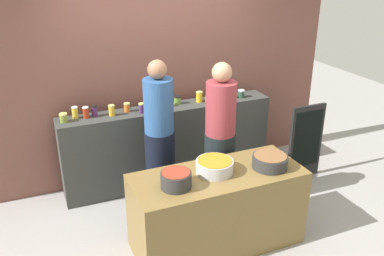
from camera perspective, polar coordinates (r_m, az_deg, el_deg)
The scene contains 26 objects.
ground at distance 4.71m, azimuth 1.71°, elevation -13.42°, with size 12.00×12.00×0.00m, color #999593.
storefront_wall at distance 5.29m, azimuth -4.72°, elevation 8.84°, with size 4.80×0.12×3.00m, color brown.
display_shelf at distance 5.31m, azimuth -3.16°, elevation -2.34°, with size 2.70×0.36×1.04m, color #373A37.
prep_table at distance 4.25m, azimuth 3.49°, elevation -11.17°, with size 1.70×0.70×0.82m, color brown.
preserve_jar_0 at distance 4.85m, azimuth -17.32°, elevation 1.38°, with size 0.09×0.09×0.10m.
preserve_jar_1 at distance 4.92m, azimuth -15.85°, elevation 2.07°, with size 0.07×0.07×0.14m.
preserve_jar_2 at distance 4.90m, azimuth -14.45°, elevation 2.09°, with size 0.07×0.07×0.13m.
preserve_jar_3 at distance 4.93m, azimuth -13.34°, elevation 2.33°, with size 0.07×0.07×0.13m.
preserve_jar_4 at distance 4.91m, azimuth -11.03°, elevation 2.42°, with size 0.07×0.07×0.13m.
preserve_jar_5 at distance 5.00m, azimuth -8.97°, elevation 2.85°, with size 0.07×0.07×0.11m.
preserve_jar_6 at distance 4.93m, azimuth -6.97°, elevation 2.76°, with size 0.07×0.07×0.12m.
preserve_jar_7 at distance 4.96m, azimuth -5.81°, elevation 2.92°, with size 0.09×0.09×0.12m.
preserve_jar_8 at distance 5.01m, azimuth -4.74°, elevation 3.11°, with size 0.08×0.08×0.11m.
preserve_jar_9 at distance 5.11m, azimuth -3.56°, elevation 3.53°, with size 0.07×0.07×0.11m.
preserve_jar_10 at distance 5.20m, azimuth -2.03°, elevation 3.89°, with size 0.09×0.09×0.10m.
preserve_jar_11 at distance 5.27m, azimuth 1.01°, elevation 4.34°, with size 0.08×0.08×0.14m.
preserve_jar_12 at distance 5.25m, azimuth 2.28°, elevation 4.10°, with size 0.09×0.09×0.10m.
preserve_jar_13 at distance 5.38m, azimuth 3.54°, elevation 4.55°, with size 0.07×0.07×0.10m.
preserve_jar_14 at distance 5.40m, azimuth 4.85°, elevation 4.69°, with size 0.08×0.08×0.13m.
preserve_jar_15 at distance 5.48m, azimuth 6.80°, elevation 4.73°, with size 0.09×0.09×0.10m.
cooking_pot_left at distance 3.78m, azimuth -2.22°, elevation -7.14°, with size 0.29×0.29×0.15m.
cooking_pot_center at distance 4.02m, azimuth 3.13°, elevation -5.31°, with size 0.37×0.37×0.13m.
cooking_pot_right at distance 4.18m, azimuth 10.70°, elevation -4.54°, with size 0.35×0.35×0.13m.
cook_with_tongs at distance 4.62m, azimuth -4.47°, elevation -2.34°, with size 0.34×0.34×1.78m.
cook_in_cap at distance 4.62m, azimuth 3.85°, elevation -2.52°, with size 0.34×0.34×1.76m.
chalkboard_sign at distance 5.60m, azimuth 15.44°, elevation -1.83°, with size 0.49×0.05×1.02m.
Camera 1 is at (-1.60, -3.42, 2.81)m, focal length 38.63 mm.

